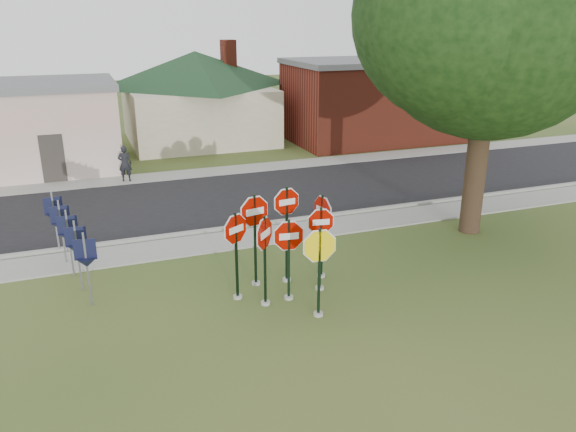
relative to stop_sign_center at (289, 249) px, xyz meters
name	(u,v)px	position (x,y,z in m)	size (l,w,h in m)	color
ground	(308,316)	(0.13, -1.04, -1.42)	(120.00, 120.00, 0.00)	#2D491B
sidewalk_near	(245,238)	(0.13, 4.46, -1.39)	(60.00, 1.60, 0.06)	gray
road	(213,200)	(0.13, 8.96, -1.40)	(60.00, 7.00, 0.04)	black
sidewalk_far	(192,174)	(0.13, 13.26, -1.39)	(60.00, 1.60, 0.06)	gray
curb	(237,227)	(0.13, 5.46, -1.35)	(60.00, 0.20, 0.14)	gray
stop_sign_center	(289,249)	(0.00, 0.00, 0.00)	(1.10, 0.24, 2.33)	#9C9A91
stop_sign_yellow	(319,260)	(0.38, -1.08, 0.08)	(1.14, 0.24, 2.44)	#9C9A91
stop_sign_left	(265,248)	(-0.67, -0.07, 0.16)	(0.80, 0.85, 2.54)	#9C9A91
stop_sign_right	(321,239)	(0.98, 0.22, 0.07)	(0.97, 0.24, 2.45)	#9C9A91
stop_sign_back_right	(287,221)	(0.33, 1.02, 0.37)	(1.03, 0.24, 2.86)	#9C9A91
stop_sign_back_left	(255,226)	(-0.55, 1.11, 0.30)	(1.14, 0.26, 2.73)	#9C9A91
stop_sign_far_right	(322,224)	(1.34, 0.93, 0.17)	(0.24, 1.09, 2.56)	#9C9A91
stop_sign_far_left	(236,244)	(-1.25, 0.50, 0.12)	(0.95, 0.57, 2.50)	#9C9A91
route_sign_row	(69,236)	(-5.27, 3.46, -0.20)	(1.43, 4.63, 2.00)	#59595E
building_house	(196,79)	(2.13, 20.96, 2.22)	(11.60, 11.60, 6.20)	beige
building_brick	(375,100)	(12.13, 17.46, 0.98)	(10.20, 6.20, 4.75)	maroon
oak_tree	(495,5)	(7.63, 2.46, 5.95)	(11.84, 11.24, 11.50)	black
bg_tree_right	(446,38)	(22.13, 24.96, 4.16)	(5.60, 5.60, 8.40)	black
pedestrian	(125,164)	(-2.90, 13.00, -0.56)	(0.59, 0.38, 1.61)	black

